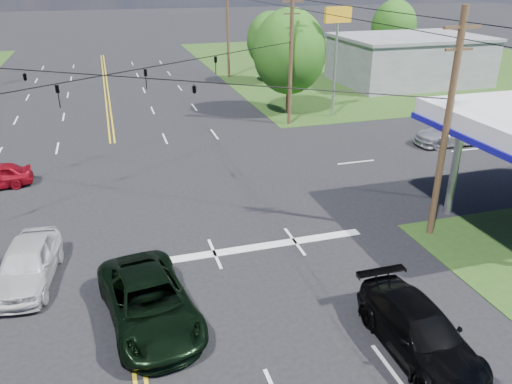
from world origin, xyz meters
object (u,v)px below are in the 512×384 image
object	(u,v)px
pole_ne	(291,58)
tree_right_a	(289,52)
tree_right_b	(271,41)
pickup_dkgreen	(149,302)
pickup_white	(27,264)
pole_right_far	(228,28)
retail_ne	(408,61)
tree_far_r	(394,26)
pole_se	(447,126)
suv_black	(419,331)

from	to	relation	value
pole_ne	tree_right_a	world-z (taller)	pole_ne
tree_right_b	pickup_dkgreen	world-z (taller)	tree_right_b
pickup_dkgreen	pickup_white	world-z (taller)	pickup_white
pole_right_far	pickup_dkgreen	bearing A→B (deg)	-107.43
retail_ne	tree_right_b	bearing A→B (deg)	163.50
tree_right_a	tree_far_r	distance (m)	26.91
pole_se	tree_right_a	xyz separation A→B (m)	(1.00, 21.00, -0.05)
pole_ne	pickup_dkgreen	bearing A→B (deg)	-121.10
retail_ne	pole_se	size ratio (longest dim) A/B	1.47
pole_se	pickup_white	distance (m)	17.04
retail_ne	tree_right_a	bearing A→B (deg)	-153.43
pickup_white	tree_far_r	bearing A→B (deg)	52.74
pole_right_far	pickup_dkgreen	xyz separation A→B (m)	(-12.44, -39.62, -4.38)
suv_black	pickup_dkgreen	bearing A→B (deg)	153.94
pole_se	pole_right_far	bearing A→B (deg)	90.00
tree_right_a	pickup_white	xyz separation A→B (m)	(-17.50, -20.00, -4.08)
tree_far_r	pickup_white	xyz separation A→B (m)	(-37.50, -38.00, -3.75)
tree_right_b	pole_right_far	bearing A→B (deg)	131.19
pickup_dkgreen	suv_black	world-z (taller)	pickup_dkgreen
pole_se	pickup_white	xyz separation A→B (m)	(-16.50, 1.00, -4.12)
pickup_dkgreen	tree_right_b	bearing A→B (deg)	57.98
pole_ne	tree_right_b	world-z (taller)	pole_ne
retail_ne	pickup_dkgreen	bearing A→B (deg)	-132.95
retail_ne	pole_right_far	distance (m)	19.02
tree_right_b	suv_black	distance (m)	40.37
tree_right_b	pickup_dkgreen	xyz separation A→B (m)	(-15.94, -35.62, -3.43)
tree_right_a	pickup_dkgreen	size ratio (longest dim) A/B	1.45
retail_ne	pole_se	world-z (taller)	pole_se
pole_ne	tree_far_r	bearing A→B (deg)	45.00
tree_far_r	suv_black	size ratio (longest dim) A/B	1.49
tree_right_a	pickup_white	bearing A→B (deg)	-131.19
tree_far_r	pole_se	bearing A→B (deg)	-118.30
pole_ne	retail_ne	bearing A→B (deg)	32.91
pole_se	pole_right_far	xyz separation A→B (m)	(0.00, 37.00, 0.25)
pickup_dkgreen	suv_black	xyz separation A→B (m)	(7.62, -3.73, -0.04)
tree_right_b	tree_far_r	size ratio (longest dim) A/B	0.93
pickup_white	pole_se	bearing A→B (deg)	3.89
pole_right_far	tree_far_r	distance (m)	21.10
pole_right_far	suv_black	bearing A→B (deg)	-96.34
pole_ne	pole_right_far	distance (m)	19.00
pole_right_far	tree_right_b	xyz separation A→B (m)	(3.50, -4.00, -0.95)
tree_right_b	pickup_white	distance (m)	37.89
pole_ne	tree_far_r	size ratio (longest dim) A/B	1.25
tree_right_b	pickup_white	xyz separation A→B (m)	(-20.00, -32.00, -3.43)
pole_se	tree_right_a	distance (m)	21.02
pole_ne	tree_far_r	xyz separation A→B (m)	(21.00, 21.00, -0.37)
suv_black	pole_right_far	bearing A→B (deg)	83.68
pole_se	pole_ne	xyz separation A→B (m)	(0.00, 18.00, 0.00)
pickup_dkgreen	pole_se	bearing A→B (deg)	4.00
pole_se	tree_far_r	distance (m)	44.30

